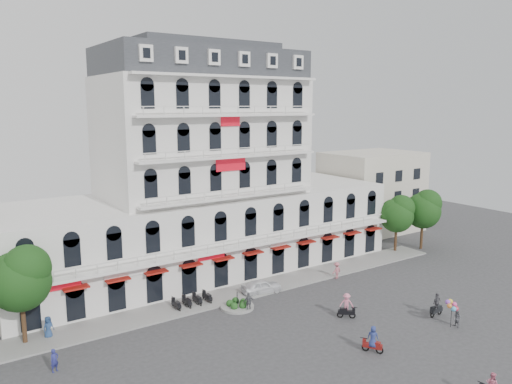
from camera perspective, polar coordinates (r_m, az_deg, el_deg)
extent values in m
plane|color=#38383A|center=(45.83, 5.26, -14.67)|extent=(120.00, 120.00, 0.00)
cube|color=gray|center=(52.49, -1.10, -11.25)|extent=(53.00, 4.00, 0.16)
cube|color=silver|center=(58.54, -5.95, -4.51)|extent=(45.00, 14.00, 9.00)
cube|color=silver|center=(56.82, -6.15, 6.30)|extent=(22.00, 12.00, 13.00)
cube|color=#2D3035|center=(56.88, -6.30, 14.37)|extent=(21.56, 11.76, 3.00)
cube|color=#2D3035|center=(57.06, -6.34, 16.27)|extent=(15.84, 8.64, 0.80)
cube|color=maroon|center=(52.56, -2.01, -7.28)|extent=(40.50, 1.00, 0.15)
cube|color=red|center=(51.74, -2.89, 3.21)|extent=(3.50, 0.10, 1.40)
cube|color=beige|center=(78.04, 13.07, 0.05)|extent=(14.00, 10.00, 12.00)
cylinder|color=gray|center=(48.64, -2.16, -12.97)|extent=(3.20, 3.20, 0.24)
cylinder|color=black|center=(48.34, -2.17, -12.12)|extent=(0.08, 0.08, 1.40)
sphere|color=#1A4F1C|center=(48.86, -1.45, -12.44)|extent=(0.70, 0.70, 0.70)
sphere|color=#1A4F1C|center=(49.14, -2.36, -12.31)|extent=(0.70, 0.70, 0.70)
sphere|color=#1A4F1C|center=(48.57, -3.01, -12.59)|extent=(0.70, 0.70, 0.70)
sphere|color=#1A4F1C|center=(47.92, -2.50, -12.91)|extent=(0.70, 0.70, 0.70)
sphere|color=#1A4F1C|center=(48.08, -1.52, -12.82)|extent=(0.70, 0.70, 0.70)
cylinder|color=#382314|center=(45.31, -25.02, -13.32)|extent=(0.36, 0.36, 3.74)
sphere|color=#1A3E13|center=(44.13, -25.34, -9.25)|extent=(4.76, 4.76, 4.76)
sphere|color=#1A3E13|center=(43.59, -24.73, -7.91)|extent=(3.74, 3.74, 3.74)
sphere|color=#1A3E13|center=(44.16, -25.99, -8.36)|extent=(3.40, 3.40, 3.40)
cylinder|color=#382314|center=(68.08, 15.66, -5.19)|extent=(0.36, 0.36, 3.43)
sphere|color=#1A3E13|center=(67.36, 15.79, -2.63)|extent=(4.37, 4.37, 4.37)
sphere|color=#1A3E13|center=(67.34, 16.30, -1.77)|extent=(3.43, 3.43, 3.43)
sphere|color=#1A3E13|center=(67.11, 15.40, -2.11)|extent=(3.12, 3.12, 3.12)
cylinder|color=#382314|center=(70.50, 18.40, -4.72)|extent=(0.36, 0.36, 3.65)
sphere|color=#1A3E13|center=(69.76, 18.55, -2.08)|extent=(4.65, 4.65, 4.65)
sphere|color=#1A3E13|center=(69.77, 19.04, -1.21)|extent=(3.65, 3.65, 3.65)
sphere|color=#1A3E13|center=(69.49, 18.18, -1.55)|extent=(3.32, 3.32, 3.32)
imported|color=white|center=(51.98, 0.64, -10.72)|extent=(4.42, 2.32, 1.43)
imported|color=pink|center=(37.65, 25.37, -19.25)|extent=(0.65, 0.82, 1.67)
cube|color=maroon|center=(41.61, 13.18, -16.74)|extent=(1.09, 1.46, 0.35)
torus|color=black|center=(41.82, 12.40, -16.98)|extent=(0.42, 0.57, 0.60)
torus|color=black|center=(41.65, 13.94, -17.16)|extent=(0.42, 0.57, 0.60)
imported|color=navy|center=(41.28, 13.23, -15.80)|extent=(0.91, 1.00, 1.72)
cube|color=black|center=(49.59, 19.91, -12.59)|extent=(1.51, 0.40, 0.35)
torus|color=black|center=(49.27, 19.52, -13.06)|extent=(0.60, 0.14, 0.60)
torus|color=black|center=(50.12, 20.25, -12.70)|extent=(0.60, 0.14, 0.60)
imported|color=#515057|center=(49.31, 19.97, -11.75)|extent=(1.05, 0.47, 1.76)
cube|color=black|center=(47.07, 10.28, -13.37)|extent=(1.35, 1.26, 0.35)
torus|color=black|center=(47.21, 10.96, -13.68)|extent=(0.53, 0.49, 0.60)
torus|color=black|center=(47.15, 9.58, -13.67)|extent=(0.53, 0.49, 0.60)
imported|color=pink|center=(46.74, 10.31, -12.42)|extent=(1.38, 1.34, 1.89)
imported|color=navy|center=(45.93, -22.65, -14.09)|extent=(1.08, 0.91, 1.89)
imported|color=#4F5156|center=(47.53, -0.84, -12.47)|extent=(1.17, 0.69, 1.86)
imported|color=#BE6571|center=(56.69, 9.19, -8.83)|extent=(1.29, 0.84, 1.88)
imported|color=navy|center=(40.63, -22.04, -17.41)|extent=(0.75, 0.63, 1.75)
imported|color=slate|center=(47.84, 21.97, -13.29)|extent=(0.70, 0.83, 1.53)
cylinder|color=black|center=(47.59, 21.41, -13.07)|extent=(0.04, 0.04, 2.00)
sphere|color=#E54C99|center=(47.49, 21.73, -11.84)|extent=(0.44, 0.44, 0.44)
sphere|color=yellow|center=(47.43, 21.32, -11.57)|extent=(0.44, 0.44, 0.44)
sphere|color=#994CD8|center=(47.15, 21.07, -11.66)|extent=(0.44, 0.44, 0.44)
sphere|color=orange|center=(46.93, 21.25, -12.03)|extent=(0.44, 0.44, 0.44)
sphere|color=#4CB2E5|center=(47.00, 21.66, -12.32)|extent=(0.44, 0.44, 0.44)
sphere|color=#D8334C|center=(47.29, 21.90, -12.26)|extent=(0.44, 0.44, 0.44)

